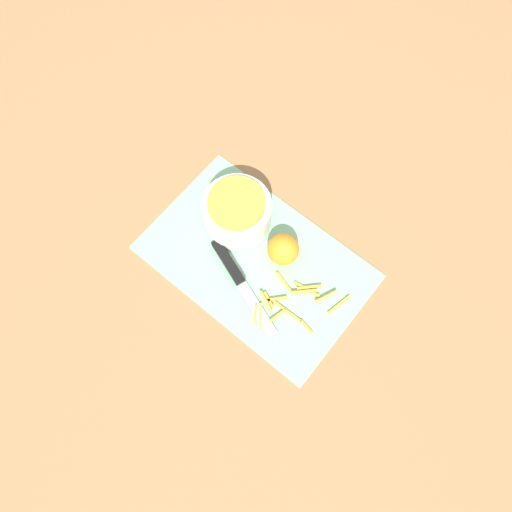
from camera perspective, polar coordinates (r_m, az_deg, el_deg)
ground_plane at (r=1.05m, az=-0.00°, el=-0.69°), size 4.00×4.00×0.00m
cutting_board at (r=1.04m, az=-0.00°, el=-0.63°), size 0.46×0.29×0.01m
bowl_speckled at (r=1.04m, az=-2.18°, el=5.11°), size 0.14×0.14×0.09m
knife at (r=1.03m, az=-2.59°, el=-1.69°), size 0.23×0.10×0.02m
orange_left at (r=1.02m, az=3.13°, el=0.77°), size 0.07×0.07×0.07m
peel_pile at (r=1.01m, az=4.21°, el=-5.19°), size 0.15×0.17×0.01m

